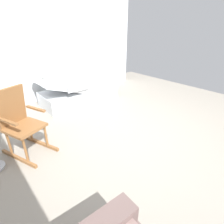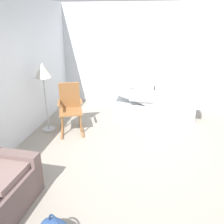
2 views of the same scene
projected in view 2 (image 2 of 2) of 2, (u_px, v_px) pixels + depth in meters
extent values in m
plane|color=gray|center=(144.00, 158.00, 4.20)|extent=(7.16, 7.16, 0.00)
cube|color=silver|center=(3.00, 78.00, 4.10)|extent=(5.93, 0.10, 2.70)
cube|color=silver|center=(152.00, 56.00, 6.37)|extent=(0.10, 5.07, 2.70)
cube|color=silver|center=(153.00, 107.00, 6.09)|extent=(0.88, 1.94, 0.35)
cube|color=white|center=(173.00, 99.00, 5.92)|extent=(0.92, 1.16, 0.14)
cube|color=white|center=(132.00, 91.00, 6.03)|extent=(0.92, 0.94, 0.44)
ellipsoid|color=white|center=(126.00, 83.00, 5.98)|extent=(0.34, 0.50, 0.29)
cube|color=silver|center=(141.00, 96.00, 5.51)|extent=(0.04, 0.56, 0.28)
cube|color=silver|center=(143.00, 85.00, 6.43)|extent=(0.04, 0.56, 0.28)
cube|color=silver|center=(199.00, 96.00, 5.79)|extent=(0.95, 0.05, 0.36)
cylinder|color=black|center=(121.00, 115.00, 5.93)|extent=(0.10, 0.10, 0.10)
cylinder|color=black|center=(124.00, 105.00, 6.59)|extent=(0.10, 0.10, 0.10)
cylinder|color=black|center=(187.00, 120.00, 5.68)|extent=(0.10, 0.10, 0.10)
cylinder|color=black|center=(184.00, 109.00, 6.34)|extent=(0.10, 0.10, 0.10)
cube|color=#68534F|center=(12.00, 170.00, 3.37)|extent=(0.22, 0.86, 0.60)
cube|color=brown|center=(62.00, 131.00, 5.18)|extent=(0.72, 0.31, 0.05)
cube|color=brown|center=(82.00, 129.00, 5.25)|extent=(0.72, 0.31, 0.05)
cylinder|color=brown|center=(81.00, 123.00, 5.00)|extent=(0.04, 0.04, 0.40)
cylinder|color=brown|center=(62.00, 125.00, 4.93)|extent=(0.04, 0.04, 0.40)
cylinder|color=brown|center=(80.00, 116.00, 5.34)|extent=(0.04, 0.04, 0.40)
cylinder|color=brown|center=(62.00, 118.00, 5.27)|extent=(0.04, 0.04, 0.40)
cube|color=brown|center=(71.00, 112.00, 5.06)|extent=(0.60, 0.61, 0.04)
cube|color=brown|center=(70.00, 96.00, 5.13)|extent=(0.26, 0.45, 0.60)
cube|color=brown|center=(81.00, 102.00, 5.00)|extent=(0.38, 0.18, 0.03)
cube|color=brown|center=(59.00, 103.00, 4.92)|extent=(0.38, 0.18, 0.03)
cylinder|color=#B2B5BA|center=(49.00, 129.00, 5.26)|extent=(0.28, 0.28, 0.03)
cylinder|color=#B2B5BA|center=(46.00, 104.00, 5.05)|extent=(0.03, 0.03, 1.15)
cone|color=beige|center=(43.00, 70.00, 4.78)|extent=(0.34, 0.34, 0.30)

